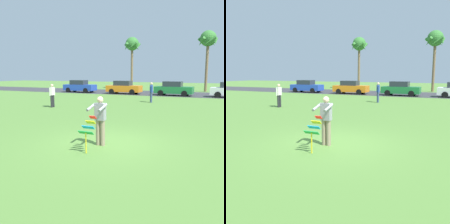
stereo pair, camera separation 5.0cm
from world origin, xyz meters
TOP-DOWN VIEW (x-y plane):
  - ground_plane at (0.00, 0.00)m, footprint 120.00×120.00m
  - road_strip at (0.00, 23.33)m, footprint 120.00×8.00m
  - person_kite_flyer at (-0.11, -0.34)m, footprint 0.53×0.65m
  - kite_held at (-0.11, -1.18)m, footprint 0.51×0.64m
  - parked_car_blue at (-13.89, 20.93)m, footprint 4.23×1.89m
  - parked_car_orange at (-7.63, 20.93)m, footprint 4.23×1.89m
  - parked_car_green at (-1.61, 20.93)m, footprint 4.24×1.90m
  - palm_tree_left_near at (-10.19, 30.88)m, footprint 2.58×2.71m
  - palm_tree_right_near at (1.19, 29.04)m, footprint 2.58×2.71m
  - person_walker_near at (-7.92, 7.25)m, footprint 0.26×0.57m
  - person_walker_far at (-2.08, 13.32)m, footprint 0.35×0.52m

SIDE VIEW (x-z plane):
  - ground_plane at x=0.00m, z-range 0.00..0.00m
  - road_strip at x=0.00m, z-range 0.00..0.01m
  - kite_held at x=-0.11m, z-range 0.20..1.35m
  - parked_car_blue at x=-13.89m, z-range -0.03..1.57m
  - parked_car_orange at x=-7.63m, z-range -0.03..1.57m
  - parked_car_green at x=-1.61m, z-range -0.03..1.57m
  - person_walker_near at x=-7.92m, z-range 0.07..1.80m
  - person_walker_far at x=-2.08m, z-range 0.07..1.80m
  - person_kite_flyer at x=-0.11m, z-range 0.09..1.82m
  - palm_tree_left_near at x=-10.19m, z-range 2.67..10.79m
  - palm_tree_right_near at x=1.19m, z-range 2.68..10.82m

